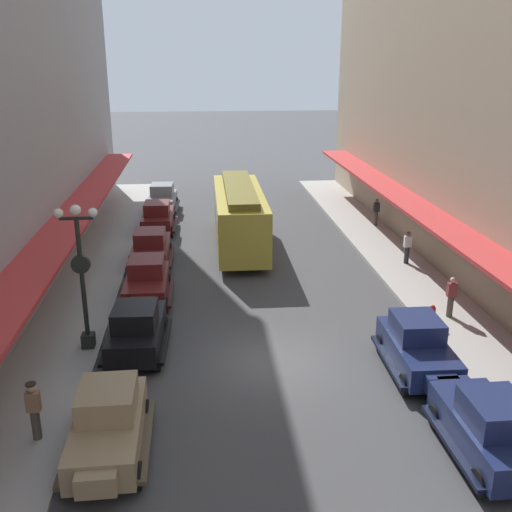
{
  "coord_description": "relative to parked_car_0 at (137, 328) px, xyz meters",
  "views": [
    {
      "loc": [
        -2.36,
        -17.81,
        9.86
      ],
      "look_at": [
        0.0,
        6.0,
        1.8
      ],
      "focal_mm": 41.39,
      "sensor_mm": 36.0,
      "label": 1
    }
  ],
  "objects": [
    {
      "name": "sidewalk_right",
      "position": [
        12.15,
        -1.14,
        -0.87
      ],
      "size": [
        3.0,
        60.0,
        0.15
      ],
      "primitive_type": "cube",
      "color": "#A8A59E",
      "rests_on": "ground"
    },
    {
      "name": "pedestrian_0",
      "position": [
        12.99,
        14.92,
        0.05
      ],
      "size": [
        0.36,
        0.24,
        1.64
      ],
      "color": "#4C4238",
      "rests_on": "sidewalk_right"
    },
    {
      "name": "pedestrian_3",
      "position": [
        12.47,
        7.9,
        0.05
      ],
      "size": [
        0.36,
        0.24,
        1.64
      ],
      "color": "#2D2D33",
      "rests_on": "sidewalk_right"
    },
    {
      "name": "pedestrian_2",
      "position": [
        -2.22,
        -4.97,
        0.07
      ],
      "size": [
        0.36,
        0.28,
        1.67
      ],
      "color": "#4C4238",
      "rests_on": "sidewalk_left"
    },
    {
      "name": "fire_hydrant",
      "position": [
        11.0,
        0.85,
        -0.38
      ],
      "size": [
        0.24,
        0.24,
        0.82
      ],
      "color": "#B21E19",
      "rests_on": "sidewalk_right"
    },
    {
      "name": "parked_car_3",
      "position": [
        -0.22,
        -5.62,
        0.0
      ],
      "size": [
        2.17,
        4.27,
        1.84
      ],
      "color": "#997F5B",
      "rests_on": "ground"
    },
    {
      "name": "sidewalk_left",
      "position": [
        -2.85,
        -1.14,
        -0.87
      ],
      "size": [
        3.0,
        60.0,
        0.15
      ],
      "primitive_type": "cube",
      "color": "#A8A59E",
      "rests_on": "ground"
    },
    {
      "name": "parked_car_1",
      "position": [
        9.5,
        -6.73,
        0.0
      ],
      "size": [
        2.15,
        4.26,
        1.84
      ],
      "color": "#19234C",
      "rests_on": "ground"
    },
    {
      "name": "parked_car_0",
      "position": [
        0.0,
        0.0,
        0.0
      ],
      "size": [
        2.27,
        4.31,
        1.84
      ],
      "color": "black",
      "rests_on": "ground"
    },
    {
      "name": "streetcar",
      "position": [
        4.43,
        11.72,
        0.96
      ],
      "size": [
        2.62,
        9.63,
        3.46
      ],
      "color": "gold",
      "rests_on": "ground"
    },
    {
      "name": "parked_car_6",
      "position": [
        -0.01,
        4.67,
        0.0
      ],
      "size": [
        2.16,
        4.27,
        1.84
      ],
      "color": "#591919",
      "rests_on": "ground"
    },
    {
      "name": "parked_car_5",
      "position": [
        9.26,
        -2.23,
        0.0
      ],
      "size": [
        2.24,
        4.3,
        1.84
      ],
      "color": "#19234C",
      "rests_on": "ground"
    },
    {
      "name": "parked_car_4",
      "position": [
        -0.16,
        20.17,
        0.0
      ],
      "size": [
        2.31,
        4.32,
        1.84
      ],
      "color": "slate",
      "rests_on": "ground"
    },
    {
      "name": "parked_car_7",
      "position": [
        -0.16,
        9.33,
        0.0
      ],
      "size": [
        2.2,
        4.28,
        1.84
      ],
      "color": "#591919",
      "rests_on": "ground"
    },
    {
      "name": "pedestrian_1",
      "position": [
        12.01,
        1.54,
        0.05
      ],
      "size": [
        0.36,
        0.24,
        1.64
      ],
      "color": "#4C4238",
      "rests_on": "sidewalk_right"
    },
    {
      "name": "parked_car_2",
      "position": [
        -0.17,
        15.32,
        0.0
      ],
      "size": [
        2.21,
        4.29,
        1.84
      ],
      "color": "#591919",
      "rests_on": "ground"
    },
    {
      "name": "ground_plane",
      "position": [
        4.65,
        -1.14,
        -0.94
      ],
      "size": [
        200.0,
        200.0,
        0.0
      ],
      "primitive_type": "plane",
      "color": "#424244"
    },
    {
      "name": "lamp_post_with_clock",
      "position": [
        -1.75,
        0.31,
        2.04
      ],
      "size": [
        1.42,
        0.44,
        5.16
      ],
      "color": "black",
      "rests_on": "sidewalk_left"
    }
  ]
}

